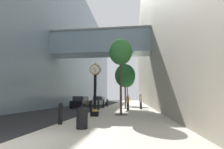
{
  "coord_description": "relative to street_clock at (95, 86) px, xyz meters",
  "views": [
    {
      "loc": [
        4.07,
        -4.95,
        1.56
      ],
      "look_at": [
        0.98,
        20.6,
        4.94
      ],
      "focal_mm": 27.6,
      "sensor_mm": 36.0,
      "label": 1
    }
  ],
  "objects": [
    {
      "name": "bollard_fifth",
      "position": [
        -0.96,
        9.53,
        -1.66
      ],
      "size": [
        0.24,
        0.24,
        1.13
      ],
      "color": "black",
      "rests_on": "sidewalk_right"
    },
    {
      "name": "sidewalk_right",
      "position": [
        2.05,
        22.07,
        -2.31
      ],
      "size": [
        6.51,
        80.0,
        0.14
      ],
      "primitive_type": "cube",
      "color": "beige",
      "rests_on": "ground"
    },
    {
      "name": "street_tree_mid_far",
      "position": [
        1.89,
        17.29,
        2.31
      ],
      "size": [
        2.53,
        2.53,
        6.03
      ],
      "color": "#333335",
      "rests_on": "sidewalk_right"
    },
    {
      "name": "bollard_fourth",
      "position": [
        -0.96,
        6.15,
        -1.66
      ],
      "size": [
        0.24,
        0.24,
        1.13
      ],
      "color": "black",
      "rests_on": "sidewalk_right"
    },
    {
      "name": "pedestrian_walking",
      "position": [
        2.31,
        5.89,
        -1.34
      ],
      "size": [
        0.35,
        0.35,
        1.7
      ],
      "color": "#23232D",
      "rests_on": "sidewalk_right"
    },
    {
      "name": "bollard_sixth",
      "position": [
        -0.96,
        12.91,
        -1.66
      ],
      "size": [
        0.24,
        0.24,
        1.13
      ],
      "color": "black",
      "rests_on": "sidewalk_right"
    },
    {
      "name": "bollard_third",
      "position": [
        -0.96,
        2.77,
        -1.66
      ],
      "size": [
        0.24,
        0.24,
        1.13
      ],
      "color": "black",
      "rests_on": "sidewalk_right"
    },
    {
      "name": "street_tree_mid_near",
      "position": [
        1.89,
        9.22,
        1.92
      ],
      "size": [
        2.62,
        2.62,
        5.69
      ],
      "color": "#333335",
      "rests_on": "sidewalk_right"
    },
    {
      "name": "car_black_far",
      "position": [
        -4.77,
        12.11,
        -1.57
      ],
      "size": [
        2.1,
        4.68,
        1.67
      ],
      "color": "black",
      "rests_on": "ground"
    },
    {
      "name": "trash_bin",
      "position": [
        0.55,
        -5.11,
        -1.71
      ],
      "size": [
        0.53,
        0.53,
        1.05
      ],
      "color": "black",
      "rests_on": "sidewalk_right"
    },
    {
      "name": "car_white_mid",
      "position": [
        -3.3,
        18.74,
        -1.61
      ],
      "size": [
        2.05,
        4.04,
        1.58
      ],
      "color": "silver",
      "rests_on": "ground"
    },
    {
      "name": "car_grey_near",
      "position": [
        -4.61,
        24.07,
        -1.54
      ],
      "size": [
        2.17,
        4.18,
        1.75
      ],
      "color": "slate",
      "rests_on": "ground"
    },
    {
      "name": "street_tree_near",
      "position": [
        1.89,
        1.15,
        2.87
      ],
      "size": [
        1.91,
        1.91,
        6.28
      ],
      "color": "#333335",
      "rests_on": "sidewalk_right"
    },
    {
      "name": "building_block_right",
      "position": [
        9.81,
        22.07,
        11.2
      ],
      "size": [
        9.0,
        80.0,
        27.16
      ],
      "color": "#A89E89",
      "rests_on": "ground"
    },
    {
      "name": "ground_plane",
      "position": [
        -1.2,
        19.07,
        -2.38
      ],
      "size": [
        110.0,
        110.0,
        0.0
      ],
      "primitive_type": "plane",
      "color": "#262628",
      "rests_on": "ground"
    },
    {
      "name": "street_clock",
      "position": [
        0.0,
        0.0,
        0.0
      ],
      "size": [
        0.84,
        0.55,
        4.1
      ],
      "color": "black",
      "rests_on": "sidewalk_right"
    },
    {
      "name": "pedestrian_by_clock",
      "position": [
        3.77,
        8.05,
        -1.3
      ],
      "size": [
        0.44,
        0.44,
        1.78
      ],
      "color": "#23232D",
      "rests_on": "sidewalk_right"
    },
    {
      "name": "building_block_left",
      "position": [
        -12.77,
        21.97,
        10.22
      ],
      "size": [
        22.97,
        80.0,
        25.26
      ],
      "color": "#849EB2",
      "rests_on": "ground"
    },
    {
      "name": "bollard_nearest",
      "position": [
        -0.96,
        -3.99,
        -1.66
      ],
      "size": [
        0.24,
        0.24,
        1.13
      ],
      "color": "black",
      "rests_on": "sidewalk_right"
    }
  ]
}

